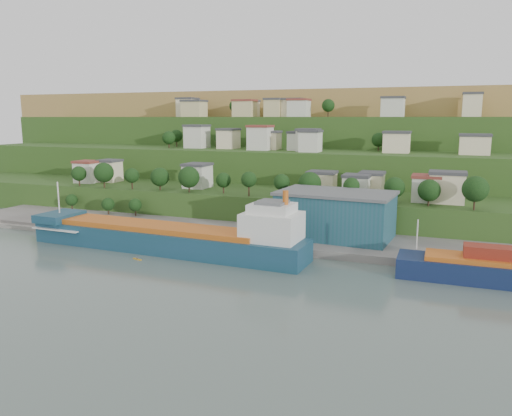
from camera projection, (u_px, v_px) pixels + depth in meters
The scene contains 10 objects.
ground at pixel (177, 261), 122.20m from camera, with size 500.00×500.00×0.00m, color #4D5E57.
quay at pixel (289, 242), 140.83m from camera, with size 220.00×26.00×4.00m, color slate.
pebble_beach at pixel (63, 226), 161.85m from camera, with size 40.00×18.00×2.40m, color slate.
hillside at pixel (330, 181), 277.05m from camera, with size 360.00×211.15×96.00m.
cargo_ship_near at pixel (173, 240), 130.84m from camera, with size 78.48×15.11×20.07m.
warehouse at pixel (335, 214), 137.54m from camera, with size 32.38×21.34×12.80m.
caravan at pixel (62, 218), 161.01m from camera, with size 6.10×2.54×2.85m, color white.
dinghy at pixel (76, 223), 158.28m from camera, with size 4.35×1.63×0.87m, color silver.
kayak_orange at pixel (122, 250), 132.14m from camera, with size 2.96×1.71×0.75m.
kayak_yellow at pixel (137, 259), 123.83m from camera, with size 2.85×1.26×0.71m.
Camera 1 is at (60.40, -103.04, 34.81)m, focal length 35.00 mm.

